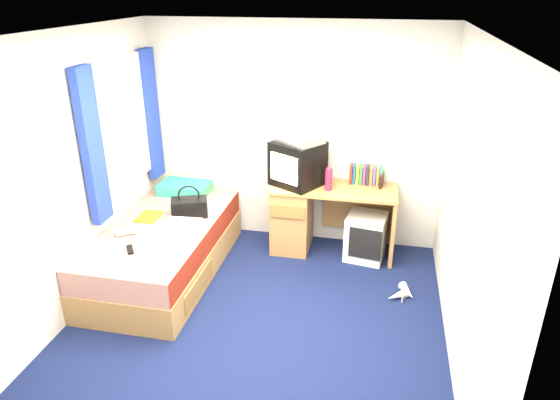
% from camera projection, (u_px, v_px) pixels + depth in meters
% --- Properties ---
extents(ground, '(3.40, 3.40, 0.00)m').
position_uv_depth(ground, '(256.00, 323.00, 4.34)').
color(ground, '#0C1438').
rests_on(ground, ground).
extents(room_shell, '(3.40, 3.40, 3.40)m').
position_uv_depth(room_shell, '(252.00, 166.00, 3.76)').
color(room_shell, white).
rests_on(room_shell, ground).
extents(bed, '(1.01, 2.00, 0.54)m').
position_uv_depth(bed, '(165.00, 249.00, 5.00)').
color(bed, '#B18249').
rests_on(bed, ground).
extents(pillow, '(0.56, 0.37, 0.12)m').
position_uv_depth(pillow, '(185.00, 188.00, 5.60)').
color(pillow, '#1A67AB').
rests_on(pillow, bed).
extents(desk, '(1.30, 0.55, 0.75)m').
position_uv_depth(desk, '(308.00, 214.00, 5.42)').
color(desk, '#B18249').
rests_on(desk, ground).
extents(storage_cube, '(0.45, 0.45, 0.49)m').
position_uv_depth(storage_cube, '(366.00, 237.00, 5.29)').
color(storage_cube, white).
rests_on(storage_cube, ground).
extents(crt_tv, '(0.62, 0.61, 0.47)m').
position_uv_depth(crt_tv, '(297.00, 163.00, 5.22)').
color(crt_tv, black).
rests_on(crt_tv, desk).
extents(vcr, '(0.57, 0.54, 0.09)m').
position_uv_depth(vcr, '(298.00, 138.00, 5.11)').
color(vcr, silver).
rests_on(vcr, crt_tv).
extents(book_row, '(0.34, 0.13, 0.20)m').
position_uv_depth(book_row, '(366.00, 175.00, 5.28)').
color(book_row, maroon).
rests_on(book_row, desk).
extents(picture_frame, '(0.04, 0.12, 0.14)m').
position_uv_depth(picture_frame, '(381.00, 181.00, 5.20)').
color(picture_frame, black).
rests_on(picture_frame, desk).
extents(pink_water_bottle, '(0.09, 0.09, 0.22)m').
position_uv_depth(pink_water_bottle, '(329.00, 180.00, 5.11)').
color(pink_water_bottle, '#EC2145').
rests_on(pink_water_bottle, desk).
extents(aerosol_can, '(0.06, 0.06, 0.18)m').
position_uv_depth(aerosol_can, '(328.00, 178.00, 5.22)').
color(aerosol_can, white).
rests_on(aerosol_can, desk).
extents(handbag, '(0.41, 0.31, 0.33)m').
position_uv_depth(handbag, '(190.00, 207.00, 5.05)').
color(handbag, black).
rests_on(handbag, bed).
extents(towel, '(0.35, 0.30, 0.11)m').
position_uv_depth(towel, '(182.00, 228.00, 4.70)').
color(towel, silver).
rests_on(towel, bed).
extents(magazine, '(0.22, 0.29, 0.01)m').
position_uv_depth(magazine, '(149.00, 217.00, 5.04)').
color(magazine, '#C2E419').
rests_on(magazine, bed).
extents(water_bottle, '(0.21, 0.17, 0.07)m').
position_uv_depth(water_bottle, '(127.00, 232.00, 4.68)').
color(water_bottle, silver).
rests_on(water_bottle, bed).
extents(colour_swatch_fan, '(0.22, 0.07, 0.01)m').
position_uv_depth(colour_swatch_fan, '(146.00, 250.00, 4.42)').
color(colour_swatch_fan, gold).
rests_on(colour_swatch_fan, bed).
extents(remote_control, '(0.13, 0.16, 0.02)m').
position_uv_depth(remote_control, '(130.00, 250.00, 4.42)').
color(remote_control, black).
rests_on(remote_control, bed).
extents(window_assembly, '(0.11, 1.42, 1.40)m').
position_uv_depth(window_assembly, '(123.00, 128.00, 4.87)').
color(window_assembly, silver).
rests_on(window_assembly, room_shell).
extents(white_heels, '(0.30, 0.31, 0.09)m').
position_uv_depth(white_heels, '(402.00, 294.00, 4.68)').
color(white_heels, beige).
rests_on(white_heels, ground).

